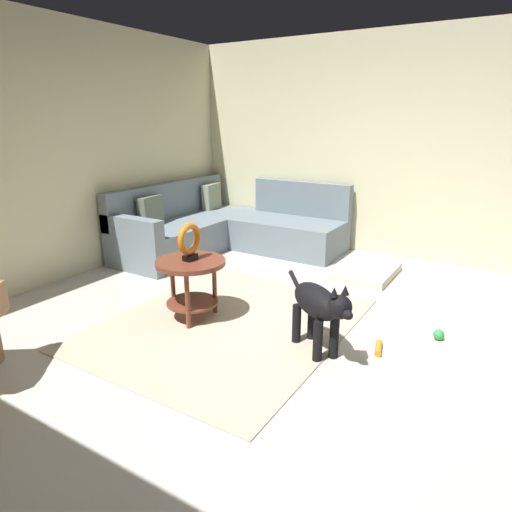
# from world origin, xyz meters

# --- Properties ---
(ground_plane) EXTENTS (6.00, 6.00, 0.10)m
(ground_plane) POSITION_xyz_m (0.00, 0.00, -0.05)
(ground_plane) COLOR beige
(wall_back) EXTENTS (6.00, 0.12, 2.70)m
(wall_back) POSITION_xyz_m (0.00, 2.94, 1.35)
(wall_back) COLOR beige
(wall_back) RESTS_ON ground_plane
(wall_right) EXTENTS (0.12, 6.00, 2.70)m
(wall_right) POSITION_xyz_m (2.94, 0.00, 1.35)
(wall_right) COLOR beige
(wall_right) RESTS_ON ground_plane
(area_rug) EXTENTS (2.30, 1.90, 0.01)m
(area_rug) POSITION_xyz_m (0.15, 0.70, 0.01)
(area_rug) COLOR #BCAD93
(area_rug) RESTS_ON ground_plane
(sectional_couch) EXTENTS (2.20, 2.25, 0.88)m
(sectional_couch) POSITION_xyz_m (1.99, 2.02, 0.29)
(sectional_couch) COLOR slate
(sectional_couch) RESTS_ON ground_plane
(side_table) EXTENTS (0.60, 0.60, 0.54)m
(side_table) POSITION_xyz_m (0.08, 1.03, 0.42)
(side_table) COLOR brown
(side_table) RESTS_ON ground_plane
(torus_sculpture) EXTENTS (0.28, 0.08, 0.33)m
(torus_sculpture) POSITION_xyz_m (0.08, 1.03, 0.71)
(torus_sculpture) COLOR black
(torus_sculpture) RESTS_ON side_table
(dog_bed_mat) EXTENTS (0.80, 0.60, 0.09)m
(dog_bed_mat) POSITION_xyz_m (1.98, 0.08, 0.04)
(dog_bed_mat) COLOR beige
(dog_bed_mat) RESTS_ON ground_plane
(dog) EXTENTS (0.52, 0.73, 0.63)m
(dog) POSITION_xyz_m (0.10, -0.16, 0.38)
(dog) COLOR black
(dog) RESTS_ON ground_plane
(dog_toy_ball) EXTENTS (0.09, 0.09, 0.09)m
(dog_toy_ball) POSITION_xyz_m (0.79, -0.91, 0.04)
(dog_toy_ball) COLOR green
(dog_toy_ball) RESTS_ON ground_plane
(dog_toy_rope) EXTENTS (0.20, 0.09, 0.05)m
(dog_toy_rope) POSITION_xyz_m (0.36, -0.55, 0.03)
(dog_toy_rope) COLOR orange
(dog_toy_rope) RESTS_ON ground_plane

